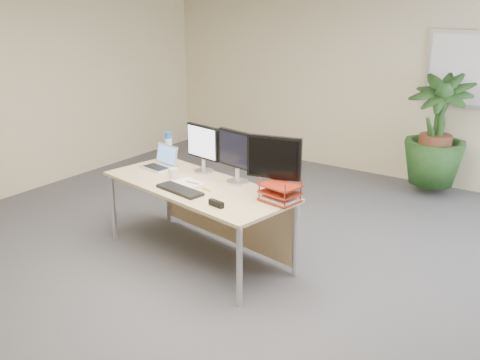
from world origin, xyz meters
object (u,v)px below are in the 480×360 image
Objects in this scene: desk at (206,197)px; laptop at (161,162)px; monitor_left at (203,146)px; monitor_right at (237,154)px; floor_plant at (436,137)px.

laptop reaches higher than desk.
monitor_left is (-0.20, 0.23, 0.43)m from desk.
monitor_right reaches higher than monitor_left.
monitor_right reaches higher than laptop.
floor_plant reaches higher than laptop.
laptop is at bearing -125.23° from floor_plant.
desk is 4.26× the size of monitor_left.
monitor_left is 0.96× the size of monitor_right.
monitor_left is 0.52m from laptop.
floor_plant is at bearing 65.63° from desk.
laptop is (-0.46, -0.12, -0.22)m from monitor_left.
floor_plant reaches higher than monitor_right.
desk is 0.71m from laptop.
floor_plant is at bearing 60.48° from monitor_left.
monitor_right is (0.46, -0.08, 0.01)m from monitor_left.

